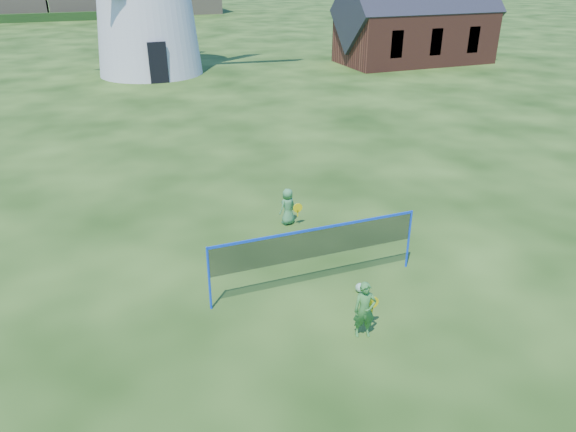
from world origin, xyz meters
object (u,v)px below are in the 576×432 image
(play_ball, at_px, (360,288))
(player_girl, at_px, (365,310))
(chapel, at_px, (416,24))
(badminton_net, at_px, (316,244))
(player_boy, at_px, (288,206))

(play_ball, bearing_deg, player_girl, -115.81)
(chapel, distance_m, player_girl, 33.27)
(player_girl, xyz_separation_m, play_ball, (0.69, 1.43, -0.51))
(chapel, height_order, badminton_net, chapel)
(player_boy, height_order, play_ball, player_boy)
(player_girl, height_order, play_ball, player_girl)
(badminton_net, relative_size, play_ball, 22.95)
(player_boy, bearing_deg, player_girl, 64.46)
(player_boy, relative_size, play_ball, 4.91)
(player_girl, bearing_deg, play_ball, 80.65)
(player_girl, height_order, player_boy, player_girl)
(chapel, bearing_deg, player_boy, -130.08)
(badminton_net, relative_size, player_boy, 4.67)
(badminton_net, distance_m, player_girl, 2.10)
(player_girl, bearing_deg, badminton_net, 111.93)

